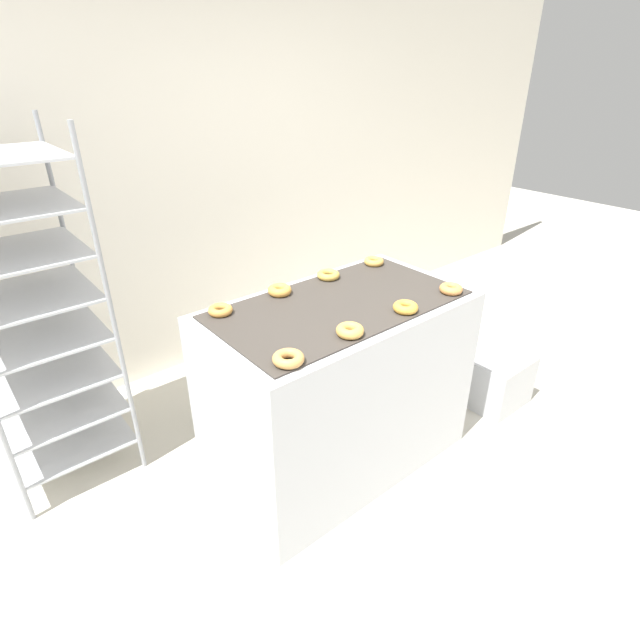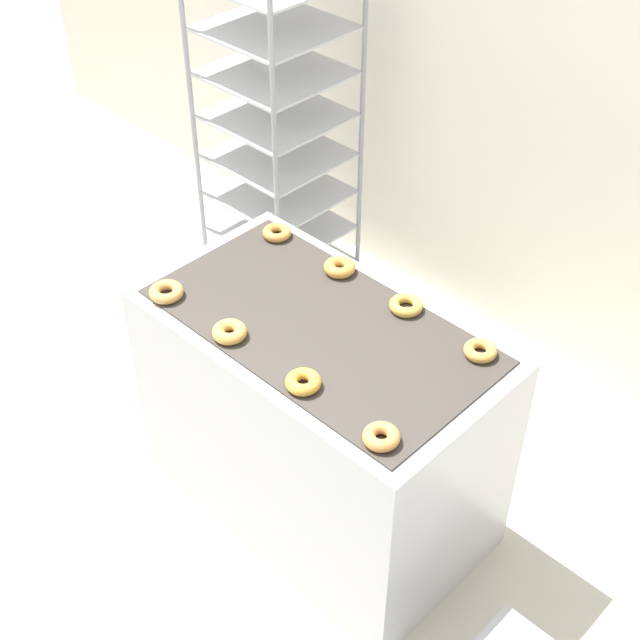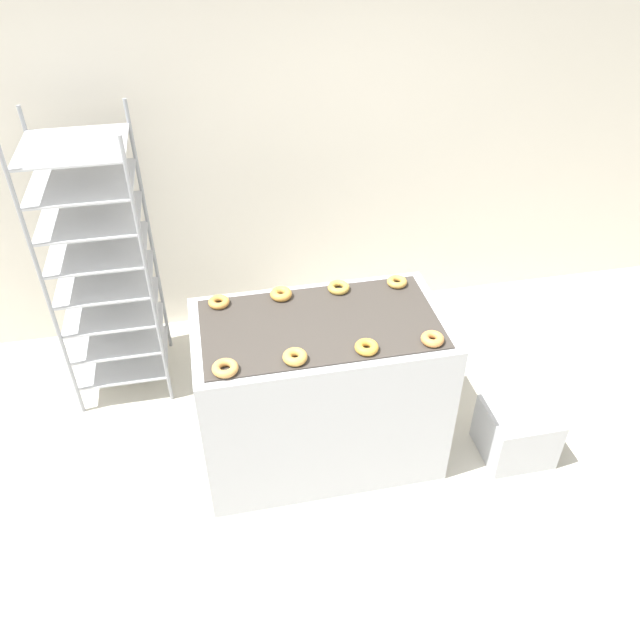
# 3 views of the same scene
# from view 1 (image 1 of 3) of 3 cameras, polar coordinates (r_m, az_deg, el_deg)

# --- Properties ---
(ground_plane) EXTENTS (14.00, 14.00, 0.00)m
(ground_plane) POSITION_cam_1_polar(r_m,az_deg,el_deg) (2.69, 11.44, -21.89)
(ground_plane) COLOR beige
(wall_back) EXTENTS (8.00, 0.05, 2.80)m
(wall_back) POSITION_cam_1_polar(r_m,az_deg,el_deg) (3.51, -14.84, 16.48)
(wall_back) COLOR silver
(wall_back) RESTS_ON ground_plane
(fryer_machine) EXTENTS (1.34, 0.75, 0.97)m
(fryer_machine) POSITION_cam_1_polar(r_m,az_deg,el_deg) (2.67, 2.08, -7.52)
(fryer_machine) COLOR #B7BABF
(fryer_machine) RESTS_ON ground_plane
(baking_rack_cart) EXTENTS (0.59, 0.59, 1.81)m
(baking_rack_cart) POSITION_cam_1_polar(r_m,az_deg,el_deg) (2.78, -29.95, 0.36)
(baking_rack_cart) COLOR gray
(baking_rack_cart) RESTS_ON ground_plane
(glaze_bin) EXTENTS (0.40, 0.37, 0.34)m
(glaze_bin) POSITION_cam_1_polar(r_m,az_deg,el_deg) (3.48, 19.24, -6.32)
(glaze_bin) COLOR #B7BABF
(glaze_bin) RESTS_ON ground_plane
(donut_near_left) EXTENTS (0.13, 0.13, 0.04)m
(donut_near_left) POSITION_cam_1_polar(r_m,az_deg,el_deg) (1.94, -3.64, -4.42)
(donut_near_left) COLOR tan
(donut_near_left) RESTS_ON fryer_machine
(donut_near_midleft) EXTENTS (0.12, 0.12, 0.04)m
(donut_near_midleft) POSITION_cam_1_polar(r_m,az_deg,el_deg) (2.14, 3.44, -1.21)
(donut_near_midleft) COLOR gold
(donut_near_midleft) RESTS_ON fryer_machine
(donut_near_midright) EXTENTS (0.12, 0.12, 0.04)m
(donut_near_midright) POSITION_cam_1_polar(r_m,az_deg,el_deg) (2.37, 9.75, 1.45)
(donut_near_midright) COLOR gold
(donut_near_midright) RESTS_ON fryer_machine
(donut_near_right) EXTENTS (0.12, 0.12, 0.04)m
(donut_near_right) POSITION_cam_1_polar(r_m,az_deg,el_deg) (2.62, 14.75, 3.47)
(donut_near_right) COLOR #CC8444
(donut_near_right) RESTS_ON fryer_machine
(donut_far_left) EXTENTS (0.11, 0.11, 0.04)m
(donut_far_left) POSITION_cam_1_polar(r_m,az_deg,el_deg) (2.36, -11.32, 1.13)
(donut_far_left) COLOR #C78A3D
(donut_far_left) RESTS_ON fryer_machine
(donut_far_midleft) EXTENTS (0.12, 0.12, 0.04)m
(donut_far_midleft) POSITION_cam_1_polar(r_m,az_deg,el_deg) (2.52, -4.64, 3.42)
(donut_far_midleft) COLOR gold
(donut_far_midleft) RESTS_ON fryer_machine
(donut_far_midright) EXTENTS (0.12, 0.12, 0.04)m
(donut_far_midright) POSITION_cam_1_polar(r_m,az_deg,el_deg) (2.71, 0.96, 5.18)
(donut_far_midright) COLOR gold
(donut_far_midright) RESTS_ON fryer_machine
(donut_far_right) EXTENTS (0.11, 0.11, 0.04)m
(donut_far_right) POSITION_cam_1_polar(r_m,az_deg,el_deg) (2.91, 6.18, 6.68)
(donut_far_right) COLOR gold
(donut_far_right) RESTS_ON fryer_machine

